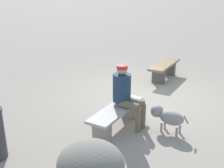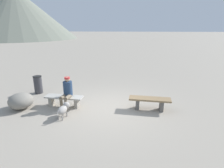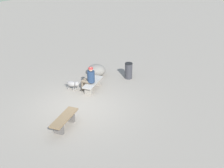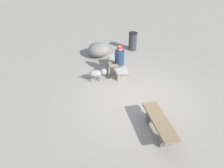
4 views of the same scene
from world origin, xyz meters
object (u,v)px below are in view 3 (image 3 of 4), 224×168
seated_person (89,78)px  boulder (96,70)px  dog (73,84)px  bench_right (93,84)px  trash_bin (129,71)px  bench_left (64,120)px

seated_person → boulder: bearing=16.2°
dog → seated_person: bearing=17.7°
bench_right → dog: bearing=112.6°
dog → trash_bin: (2.11, -2.31, 0.11)m
seated_person → dog: bearing=106.0°
seated_person → bench_right: bearing=-19.7°
seated_person → trash_bin: 2.49m
seated_person → boulder: size_ratio=1.29×
bench_right → trash_bin: 2.27m
bench_left → dog: dog is taller
dog → trash_bin: size_ratio=0.90×
bench_left → trash_bin: 5.43m
bench_left → trash_bin: (5.26, -1.35, 0.10)m
bench_right → boulder: (1.65, 0.37, 0.02)m
dog → boulder: bearing=83.4°
bench_right → boulder: boulder is taller
seated_person → trash_bin: seated_person is taller
boulder → bench_left: bearing=-175.6°
bench_right → seated_person: 0.47m
bench_left → seated_person: size_ratio=1.30×
dog → bench_right: bearing=27.8°
bench_left → boulder: bearing=8.6°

